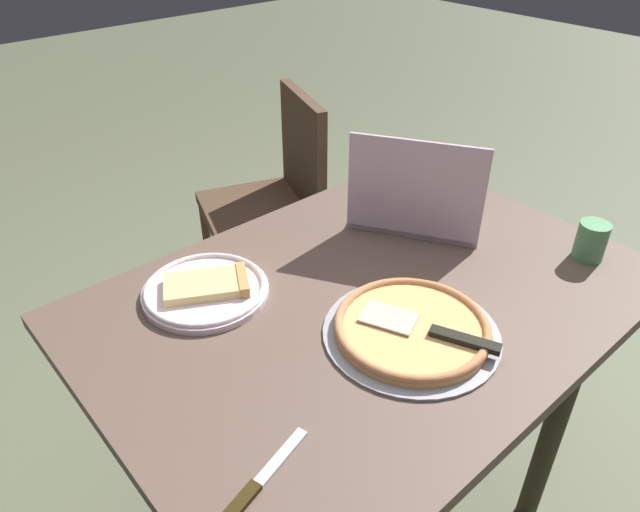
# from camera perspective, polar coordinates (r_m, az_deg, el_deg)

# --- Properties ---
(ground_plane) EXTENTS (12.00, 12.00, 0.00)m
(ground_plane) POSITION_cam_1_polar(r_m,az_deg,el_deg) (1.78, 3.78, -22.98)
(ground_plane) COLOR #62694F
(dining_table) EXTENTS (1.16, 0.82, 0.74)m
(dining_table) POSITION_cam_1_polar(r_m,az_deg,el_deg) (1.29, 4.85, -6.85)
(dining_table) COLOR brown
(dining_table) RESTS_ON ground_plane
(laptop) EXTENTS (0.35, 0.38, 0.25)m
(laptop) POSITION_cam_1_polar(r_m,az_deg,el_deg) (1.45, 9.51, 4.97)
(laptop) COLOR #C3ACC5
(laptop) RESTS_ON dining_table
(pizza_plate) EXTENTS (0.26, 0.26, 0.04)m
(pizza_plate) POSITION_cam_1_polar(r_m,az_deg,el_deg) (1.23, -11.08, -3.18)
(pizza_plate) COLOR white
(pizza_plate) RESTS_ON dining_table
(pizza_tray) EXTENTS (0.34, 0.34, 0.03)m
(pizza_tray) POSITION_cam_1_polar(r_m,az_deg,el_deg) (1.13, 9.00, -7.01)
(pizza_tray) COLOR #9799A2
(pizza_tray) RESTS_ON dining_table
(table_knife) EXTENTS (0.20, 0.07, 0.01)m
(table_knife) POSITION_cam_1_polar(r_m,az_deg,el_deg) (0.90, -6.38, -21.53)
(table_knife) COLOR #B1C4C0
(table_knife) RESTS_ON dining_table
(drink_cup) EXTENTS (0.07, 0.07, 0.09)m
(drink_cup) POSITION_cam_1_polar(r_m,az_deg,el_deg) (1.44, 25.04, 1.38)
(drink_cup) COLOR #51925D
(drink_cup) RESTS_ON dining_table
(chair_far) EXTENTS (0.49, 0.49, 0.85)m
(chair_far) POSITION_cam_1_polar(r_m,az_deg,el_deg) (2.13, -4.30, 5.95)
(chair_far) COLOR #503928
(chair_far) RESTS_ON ground_plane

